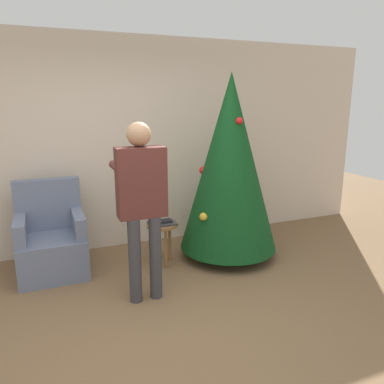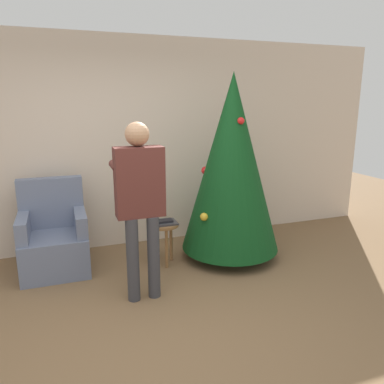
{
  "view_description": "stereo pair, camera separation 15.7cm",
  "coord_description": "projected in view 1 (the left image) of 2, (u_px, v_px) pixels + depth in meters",
  "views": [
    {
      "loc": [
        -0.7,
        -2.58,
        1.9
      ],
      "look_at": [
        0.75,
        1.01,
        0.95
      ],
      "focal_mm": 35.0,
      "sensor_mm": 36.0,
      "label": 1
    },
    {
      "loc": [
        -0.55,
        -2.64,
        1.9
      ],
      "look_at": [
        0.75,
        1.01,
        0.95
      ],
      "focal_mm": 35.0,
      "sensor_mm": 36.0,
      "label": 2
    }
  ],
  "objects": [
    {
      "name": "side_stool",
      "position": [
        162.0,
        231.0,
        4.38
      ],
      "size": [
        0.36,
        0.36,
        0.5
      ],
      "color": "olive",
      "rests_on": "ground_plane"
    },
    {
      "name": "person_standing",
      "position": [
        142.0,
        195.0,
        3.5
      ],
      "size": [
        0.47,
        0.57,
        1.72
      ],
      "color": "#38383D",
      "rests_on": "ground_plane"
    },
    {
      "name": "christmas_tree",
      "position": [
        230.0,
        163.0,
        4.45
      ],
      "size": [
        1.19,
        1.19,
        2.22
      ],
      "color": "brown",
      "rests_on": "ground_plane"
    },
    {
      "name": "ground_plane",
      "position": [
        153.0,
        342.0,
        3.03
      ],
      "size": [
        14.0,
        14.0,
        0.0
      ],
      "primitive_type": "plane",
      "color": "brown"
    },
    {
      "name": "book",
      "position": [
        162.0,
        221.0,
        4.36
      ],
      "size": [
        0.22,
        0.12,
        0.02
      ],
      "color": "black",
      "rests_on": "laptop"
    },
    {
      "name": "wall_back",
      "position": [
        100.0,
        146.0,
        4.72
      ],
      "size": [
        8.0,
        0.06,
        2.7
      ],
      "color": "beige",
      "rests_on": "ground_plane"
    },
    {
      "name": "laptop",
      "position": [
        162.0,
        223.0,
        4.36
      ],
      "size": [
        0.31,
        0.24,
        0.02
      ],
      "color": "#38383D",
      "rests_on": "side_stool"
    },
    {
      "name": "armchair",
      "position": [
        52.0,
        242.0,
        4.2
      ],
      "size": [
        0.72,
        0.72,
        1.03
      ],
      "color": "slate",
      "rests_on": "ground_plane"
    }
  ]
}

